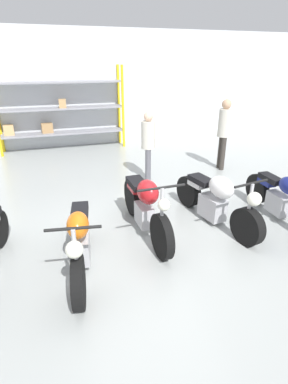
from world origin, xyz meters
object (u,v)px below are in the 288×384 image
object	(u,v)px
motorcycle_blue	(282,198)
person_browsing	(148,141)
motorcycle_orange	(80,240)
person_near_rack	(224,129)
motorcycle_red	(145,206)
shelving_rack	(58,110)
motorcycle_white	(216,200)

from	to	relation	value
motorcycle_blue	person_browsing	distance (m)	3.10
motorcycle_orange	person_near_rack	size ratio (longest dim) A/B	1.15
person_near_rack	motorcycle_orange	bearing A→B (deg)	49.68
motorcycle_blue	motorcycle_orange	bearing A→B (deg)	-82.09
motorcycle_red	person_browsing	distance (m)	2.48
motorcycle_red	person_near_rack	bearing A→B (deg)	129.06
motorcycle_red	person_near_rack	xyz separation A→B (m)	(2.92, 2.48, 0.56)
person_browsing	motorcycle_orange	bearing A→B (deg)	76.22
shelving_rack	person_near_rack	bearing A→B (deg)	-40.00
person_near_rack	person_browsing	bearing A→B (deg)	17.16
shelving_rack	motorcycle_red	xyz separation A→B (m)	(0.97, -5.75, -0.73)
shelving_rack	motorcycle_blue	bearing A→B (deg)	-60.22
motorcycle_orange	motorcycle_red	size ratio (longest dim) A/B	0.97
person_browsing	motorcycle_blue	bearing A→B (deg)	142.60
motorcycle_red	person_browsing	bearing A→B (deg)	158.97
person_near_rack	shelving_rack	bearing A→B (deg)	-27.87
motorcycle_orange	motorcycle_blue	bearing A→B (deg)	104.81
motorcycle_orange	motorcycle_red	world-z (taller)	motorcycle_red
motorcycle_red	person_near_rack	world-z (taller)	person_near_rack
motorcycle_orange	motorcycle_blue	xyz separation A→B (m)	(3.60, 0.35, -0.04)
shelving_rack	person_browsing	xyz separation A→B (m)	(1.79, -3.45, -0.29)
motorcycle_orange	motorcycle_white	size ratio (longest dim) A/B	0.95
person_browsing	person_near_rack	world-z (taller)	person_near_rack
motorcycle_red	motorcycle_white	distance (m)	1.27
person_browsing	person_near_rack	size ratio (longest dim) A/B	0.90
motorcycle_orange	motorcycle_white	distance (m)	2.45
motorcycle_orange	person_browsing	world-z (taller)	person_browsing
motorcycle_white	person_near_rack	bearing A→B (deg)	137.05
shelving_rack	motorcycle_white	world-z (taller)	shelving_rack
person_browsing	person_near_rack	bearing A→B (deg)	-155.11
motorcycle_white	person_near_rack	distance (m)	3.09
motorcycle_red	motorcycle_blue	xyz separation A→B (m)	(2.48, -0.27, -0.09)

